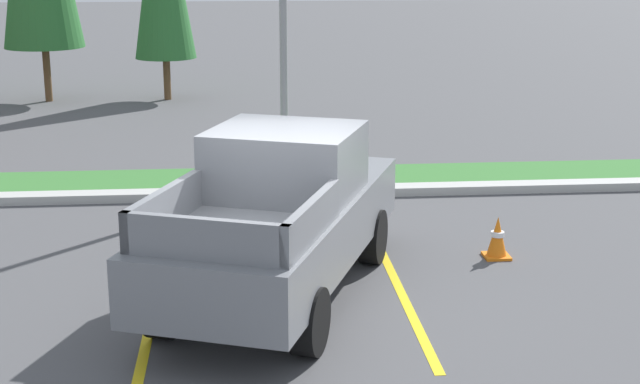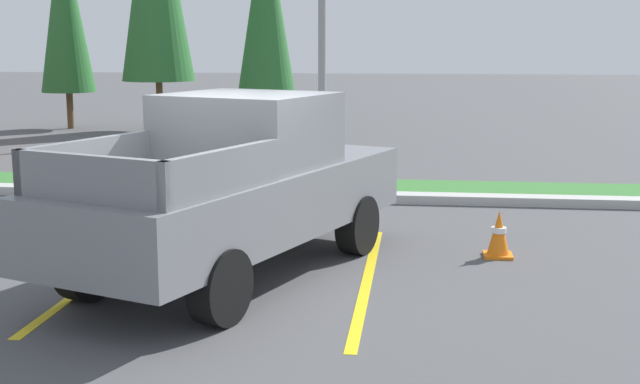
{
  "view_description": "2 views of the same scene",
  "coord_description": "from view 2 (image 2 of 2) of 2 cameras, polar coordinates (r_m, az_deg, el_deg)",
  "views": [
    {
      "loc": [
        -0.49,
        -10.77,
        4.34
      ],
      "look_at": [
        0.63,
        1.85,
        0.92
      ],
      "focal_mm": 52.41,
      "sensor_mm": 36.0,
      "label": 1
    },
    {
      "loc": [
        2.1,
        -9.07,
        2.71
      ],
      "look_at": [
        0.98,
        0.28,
        1.01
      ],
      "focal_mm": 47.23,
      "sensor_mm": 36.0,
      "label": 2
    }
  ],
  "objects": [
    {
      "name": "ground_plane",
      "position": [
        9.7,
        -5.97,
        -6.03
      ],
      "size": [
        120.0,
        120.0,
        0.0
      ],
      "primitive_type": "plane",
      "color": "#4C4C4F"
    },
    {
      "name": "parking_line_near",
      "position": [
        10.41,
        -14.12,
        -5.13
      ],
      "size": [
        0.12,
        4.8,
        0.01
      ],
      "primitive_type": "cube",
      "color": "yellow",
      "rests_on": "ground"
    },
    {
      "name": "parking_line_far",
      "position": [
        9.76,
        3.24,
        -5.86
      ],
      "size": [
        0.12,
        4.8,
        0.01
      ],
      "primitive_type": "cube",
      "color": "yellow",
      "rests_on": "ground"
    },
    {
      "name": "curb_strip",
      "position": [
        14.47,
        -1.62,
        -0.24
      ],
      "size": [
        56.0,
        0.4,
        0.15
      ],
      "primitive_type": "cube",
      "color": "#B2B2AD",
      "rests_on": "ground"
    },
    {
      "name": "grass_median",
      "position": [
        15.55,
        -1.03,
        0.33
      ],
      "size": [
        56.0,
        1.8,
        0.06
      ],
      "primitive_type": "cube",
      "color": "#387533",
      "rests_on": "ground"
    },
    {
      "name": "pickup_truck_main",
      "position": [
        9.78,
        -5.67,
        0.37
      ],
      "size": [
        3.62,
        5.55,
        2.1
      ],
      "color": "black",
      "rests_on": "ground"
    },
    {
      "name": "cypress_tree_leftmost",
      "position": [
        27.19,
        -16.91,
        11.93
      ],
      "size": [
        1.64,
        1.64,
        6.29
      ],
      "color": "brown",
      "rests_on": "ground"
    },
    {
      "name": "cypress_tree_center",
      "position": [
        25.16,
        -3.7,
        12.82
      ],
      "size": [
        1.7,
        1.7,
        6.53
      ],
      "color": "brown",
      "rests_on": "ground"
    },
    {
      "name": "traffic_cone",
      "position": [
        10.88,
        12.01,
        -2.82
      ],
      "size": [
        0.36,
        0.36,
        0.6
      ],
      "color": "orange",
      "rests_on": "ground"
    }
  ]
}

